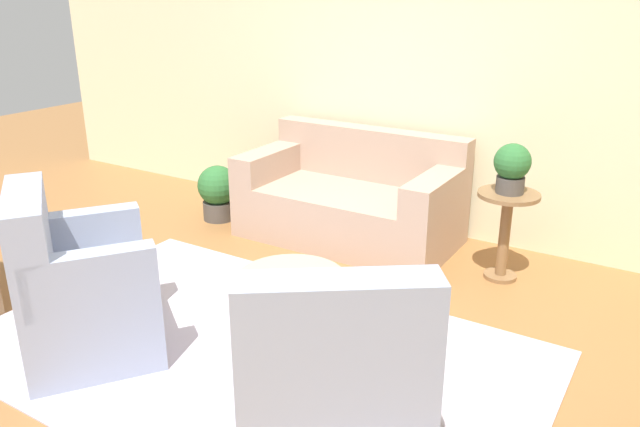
{
  "coord_description": "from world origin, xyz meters",
  "views": [
    {
      "loc": [
        2.04,
        -2.5,
        2.07
      ],
      "look_at": [
        0.15,
        0.55,
        0.75
      ],
      "focal_mm": 35.0,
      "sensor_mm": 36.0,
      "label": 1
    }
  ],
  "objects_px": {
    "armchair_left": "(78,291)",
    "armchair_right": "(333,385)",
    "ottoman_table": "(292,301)",
    "potted_plant_floor": "(218,191)",
    "couch": "(351,201)",
    "side_table": "(506,223)",
    "potted_plant_on_side_table": "(512,167)"
  },
  "relations": [
    {
      "from": "armchair_left",
      "to": "armchair_right",
      "type": "xyz_separation_m",
      "value": [
        1.72,
        -0.0,
        0.0
      ]
    },
    {
      "from": "ottoman_table",
      "to": "potted_plant_floor",
      "type": "bearing_deg",
      "value": 141.5
    },
    {
      "from": "couch",
      "to": "armchair_right",
      "type": "height_order",
      "value": "armchair_right"
    },
    {
      "from": "couch",
      "to": "side_table",
      "type": "distance_m",
      "value": 1.36
    },
    {
      "from": "armchair_right",
      "to": "couch",
      "type": "bearing_deg",
      "value": 117.25
    },
    {
      "from": "armchair_right",
      "to": "ottoman_table",
      "type": "height_order",
      "value": "armchair_right"
    },
    {
      "from": "ottoman_table",
      "to": "side_table",
      "type": "distance_m",
      "value": 1.78
    },
    {
      "from": "potted_plant_floor",
      "to": "side_table",
      "type": "bearing_deg",
      "value": 3.13
    },
    {
      "from": "armchair_right",
      "to": "side_table",
      "type": "xyz_separation_m",
      "value": [
        0.1,
        2.3,
        0.04
      ]
    },
    {
      "from": "armchair_left",
      "to": "potted_plant_on_side_table",
      "type": "xyz_separation_m",
      "value": [
        1.82,
        2.3,
        0.47
      ]
    },
    {
      "from": "ottoman_table",
      "to": "armchair_left",
      "type": "bearing_deg",
      "value": -144.05
    },
    {
      "from": "armchair_left",
      "to": "armchair_right",
      "type": "relative_size",
      "value": 1.0
    },
    {
      "from": "couch",
      "to": "ottoman_table",
      "type": "relative_size",
      "value": 2.8
    },
    {
      "from": "armchair_left",
      "to": "potted_plant_floor",
      "type": "bearing_deg",
      "value": 110.33
    },
    {
      "from": "potted_plant_floor",
      "to": "armchair_left",
      "type": "bearing_deg",
      "value": -69.67
    },
    {
      "from": "potted_plant_on_side_table",
      "to": "armchair_left",
      "type": "bearing_deg",
      "value": -128.31
    },
    {
      "from": "ottoman_table",
      "to": "potted_plant_floor",
      "type": "height_order",
      "value": "potted_plant_floor"
    },
    {
      "from": "couch",
      "to": "potted_plant_floor",
      "type": "xyz_separation_m",
      "value": [
        -1.27,
        -0.27,
        -0.06
      ]
    },
    {
      "from": "armchair_left",
      "to": "ottoman_table",
      "type": "bearing_deg",
      "value": 35.95
    },
    {
      "from": "ottoman_table",
      "to": "potted_plant_floor",
      "type": "xyz_separation_m",
      "value": [
        -1.8,
        1.43,
        -0.01
      ]
    },
    {
      "from": "armchair_left",
      "to": "side_table",
      "type": "relative_size",
      "value": 1.61
    },
    {
      "from": "armchair_left",
      "to": "armchair_right",
      "type": "bearing_deg",
      "value": -0.0
    },
    {
      "from": "potted_plant_floor",
      "to": "couch",
      "type": "bearing_deg",
      "value": 11.88
    },
    {
      "from": "armchair_right",
      "to": "potted_plant_floor",
      "type": "xyz_separation_m",
      "value": [
        -2.51,
        2.16,
        -0.12
      ]
    },
    {
      "from": "couch",
      "to": "side_table",
      "type": "xyz_separation_m",
      "value": [
        1.35,
        -0.12,
        0.11
      ]
    },
    {
      "from": "couch",
      "to": "side_table",
      "type": "height_order",
      "value": "couch"
    },
    {
      "from": "ottoman_table",
      "to": "side_table",
      "type": "height_order",
      "value": "side_table"
    },
    {
      "from": "couch",
      "to": "potted_plant_on_side_table",
      "type": "xyz_separation_m",
      "value": [
        1.35,
        -0.12,
        0.53
      ]
    },
    {
      "from": "couch",
      "to": "armchair_left",
      "type": "xyz_separation_m",
      "value": [
        -0.47,
        -2.42,
        0.07
      ]
    },
    {
      "from": "ottoman_table",
      "to": "potted_plant_on_side_table",
      "type": "relative_size",
      "value": 1.8
    },
    {
      "from": "armchair_left",
      "to": "potted_plant_on_side_table",
      "type": "distance_m",
      "value": 2.97
    },
    {
      "from": "couch",
      "to": "ottoman_table",
      "type": "distance_m",
      "value": 1.78
    }
  ]
}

